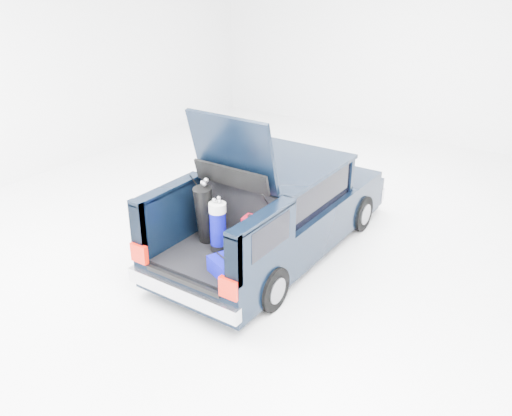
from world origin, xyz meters
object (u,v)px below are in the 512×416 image
Objects in this scene: car at (278,210)px; blue_duffel at (225,267)px; black_golf_bag at (205,214)px; blue_golf_bag at (218,226)px; red_suitcase at (255,235)px.

car reaches higher than blue_duffel.
blue_golf_bag is (0.28, -0.09, -0.07)m from black_golf_bag.
blue_duffel is at bearing -78.09° from car.
red_suitcase is 0.52m from blue_golf_bag.
black_golf_bag is (-0.35, -1.33, 0.35)m from car.
red_suitcase is at bearing 23.48° from blue_golf_bag.
red_suitcase is at bearing -72.21° from car.
black_golf_bag reaches higher than blue_golf_bag.
black_golf_bag is 0.30m from blue_golf_bag.
blue_golf_bag is at bearing -24.02° from black_golf_bag.
car reaches higher than black_golf_bag.
blue_duffel is at bearing -43.50° from black_golf_bag.
car is 1.45m from blue_golf_bag.
black_golf_bag is at bearing -104.88° from car.
car is 1.27m from red_suitcase.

